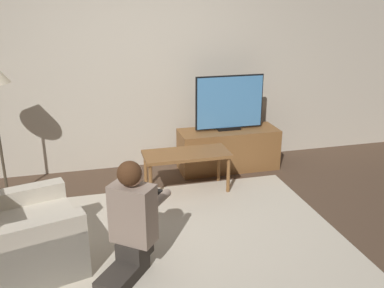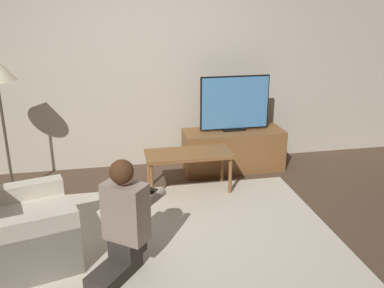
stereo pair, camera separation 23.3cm
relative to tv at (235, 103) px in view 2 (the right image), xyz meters
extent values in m
plane|color=brown|center=(-1.01, -1.52, -0.86)|extent=(10.00, 10.00, 0.00)
cube|color=beige|center=(-1.01, 0.41, 0.44)|extent=(10.00, 0.06, 2.60)
cube|color=beige|center=(-1.01, -1.52, -0.85)|extent=(2.99, 2.25, 0.02)
cube|color=brown|center=(0.00, 0.00, -0.60)|extent=(1.25, 0.45, 0.51)
cube|color=black|center=(0.00, 0.00, -0.33)|extent=(0.29, 0.08, 0.04)
cube|color=black|center=(0.00, 0.00, 0.01)|extent=(0.86, 0.03, 0.66)
cube|color=#4C8CC6|center=(0.00, 0.00, 0.01)|extent=(0.83, 0.04, 0.63)
cube|color=brown|center=(-0.67, -0.52, -0.42)|extent=(0.95, 0.43, 0.04)
cylinder|color=brown|center=(-1.11, -0.69, -0.65)|extent=(0.04, 0.04, 0.43)
cylinder|color=brown|center=(-0.24, -0.69, -0.65)|extent=(0.04, 0.04, 0.43)
cylinder|color=brown|center=(-1.11, -0.35, -0.65)|extent=(0.04, 0.04, 0.43)
cylinder|color=brown|center=(-0.24, -0.35, -0.65)|extent=(0.04, 0.04, 0.43)
cylinder|color=#4C4233|center=(-2.61, -0.22, -0.85)|extent=(0.28, 0.28, 0.03)
cylinder|color=#4C4233|center=(-2.61, -0.22, -0.10)|extent=(0.03, 0.03, 1.46)
cube|color=beige|center=(-2.29, -1.61, -0.65)|extent=(1.04, 0.99, 0.43)
cube|color=beige|center=(-2.21, -1.93, -0.58)|extent=(0.87, 0.36, 0.57)
cube|color=beige|center=(-2.38, -1.30, -0.58)|extent=(0.87, 0.36, 0.57)
cube|color=#332D28|center=(-1.54, -1.99, -0.79)|extent=(0.47, 0.51, 0.11)
cube|color=#332D28|center=(-1.42, -1.84, -0.66)|extent=(0.32, 0.32, 0.14)
cube|color=gray|center=(-1.42, -1.84, -0.36)|extent=(0.39, 0.37, 0.48)
sphere|color=#DBAD8E|center=(-1.42, -1.84, -0.02)|extent=(0.19, 0.19, 0.19)
sphere|color=#4C2D19|center=(-1.44, -1.86, -0.01)|extent=(0.19, 0.19, 0.19)
cube|color=black|center=(-1.20, -1.55, -0.33)|extent=(0.13, 0.11, 0.04)
cylinder|color=gray|center=(-1.19, -1.71, -0.33)|extent=(0.24, 0.28, 0.07)
cylinder|color=gray|center=(-1.35, -1.58, -0.33)|extent=(0.24, 0.28, 0.07)
camera|label=1|loc=(-1.72, -4.81, 1.26)|focal=40.00mm
camera|label=2|loc=(-1.49, -4.87, 1.26)|focal=40.00mm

